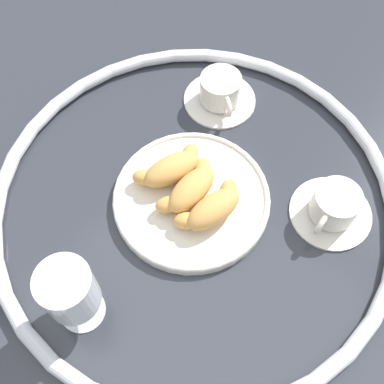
% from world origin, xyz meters
% --- Properties ---
extents(ground_plane, '(2.20, 2.20, 0.00)m').
position_xyz_m(ground_plane, '(0.00, 0.00, 0.00)').
color(ground_plane, '#2D3038').
extents(table_chrome_rim, '(0.68, 0.68, 0.02)m').
position_xyz_m(table_chrome_rim, '(0.00, 0.00, 0.01)').
color(table_chrome_rim, silver).
rests_on(table_chrome_rim, ground_plane).
extents(pastry_plate, '(0.26, 0.26, 0.02)m').
position_xyz_m(pastry_plate, '(0.00, 0.01, 0.01)').
color(pastry_plate, silver).
rests_on(pastry_plate, ground_plane).
extents(croissant_large, '(0.13, 0.08, 0.04)m').
position_xyz_m(croissant_large, '(-0.01, -0.04, 0.04)').
color(croissant_large, '#D6994C').
rests_on(croissant_large, pastry_plate).
extents(croissant_small, '(0.14, 0.07, 0.04)m').
position_xyz_m(croissant_small, '(0.00, 0.01, 0.04)').
color(croissant_small, '#D6994C').
rests_on(croissant_small, pastry_plate).
extents(croissant_extra, '(0.13, 0.09, 0.04)m').
position_xyz_m(croissant_extra, '(0.01, 0.06, 0.04)').
color(croissant_extra, '#D6994C').
rests_on(croissant_extra, pastry_plate).
extents(coffee_cup_near, '(0.14, 0.14, 0.06)m').
position_xyz_m(coffee_cup_near, '(0.20, 0.10, 0.03)').
color(coffee_cup_near, silver).
rests_on(coffee_cup_near, ground_plane).
extents(coffee_cup_far, '(0.14, 0.14, 0.06)m').
position_xyz_m(coffee_cup_far, '(0.12, -0.19, 0.03)').
color(coffee_cup_far, silver).
rests_on(coffee_cup_far, ground_plane).
extents(juice_glass_left, '(0.08, 0.08, 0.14)m').
position_xyz_m(juice_glass_left, '(-0.25, 0.02, 0.09)').
color(juice_glass_left, white).
rests_on(juice_glass_left, ground_plane).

